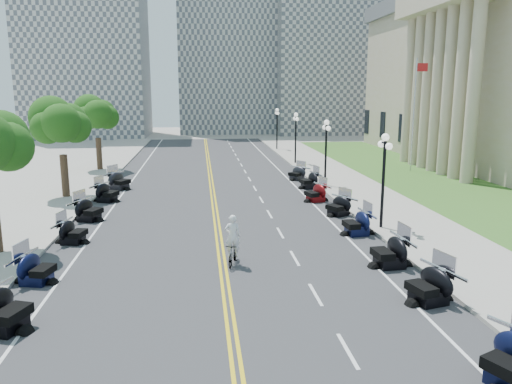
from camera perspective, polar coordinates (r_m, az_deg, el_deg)
name	(u,v)px	position (r m, az deg, el deg)	size (l,w,h in m)	color
ground	(222,261)	(21.86, -3.90, -7.88)	(160.00, 160.00, 0.00)	gray
road	(215,208)	(31.46, -4.74, -1.82)	(16.00, 90.00, 0.01)	#333335
centerline_yellow_a	(213,208)	(31.45, -4.96, -1.81)	(0.12, 90.00, 0.00)	yellow
centerline_yellow_b	(217,208)	(31.46, -4.52, -1.80)	(0.12, 90.00, 0.00)	yellow
edge_line_north	(314,205)	(32.27, 6.69, -1.50)	(0.12, 90.00, 0.00)	white
edge_line_south	(110,210)	(31.93, -16.30, -2.04)	(0.12, 90.00, 0.00)	white
lane_dash_4	(348,351)	(15.09, 10.42, -17.39)	(0.12, 2.00, 0.00)	white
lane_dash_5	(315,294)	(18.56, 6.81, -11.54)	(0.12, 2.00, 0.00)	white
lane_dash_6	(295,258)	(22.21, 4.44, -7.54)	(0.12, 2.00, 0.00)	white
lane_dash_7	(280,233)	(25.96, 2.78, -4.67)	(0.12, 2.00, 0.00)	white
lane_dash_8	(269,214)	(29.78, 1.55, -2.53)	(0.12, 2.00, 0.00)	white
lane_dash_9	(261,200)	(33.64, 0.61, -0.88)	(0.12, 2.00, 0.00)	white
lane_dash_10	(255,188)	(37.53, -0.14, 0.43)	(0.12, 2.00, 0.00)	white
lane_dash_11	(249,179)	(41.44, -0.75, 1.49)	(0.12, 2.00, 0.00)	white
lane_dash_12	(245,171)	(45.36, -1.26, 2.37)	(0.12, 2.00, 0.00)	white
lane_dash_13	(241,165)	(49.30, -1.68, 3.11)	(0.12, 2.00, 0.00)	white
lane_dash_14	(238,159)	(53.25, -2.04, 3.74)	(0.12, 2.00, 0.00)	white
lane_dash_15	(236,155)	(57.20, -2.36, 4.28)	(0.12, 2.00, 0.00)	white
lane_dash_16	(233,151)	(61.16, -2.63, 4.76)	(0.12, 2.00, 0.00)	white
lane_dash_17	(231,147)	(65.13, -2.87, 5.17)	(0.12, 2.00, 0.00)	white
lane_dash_18	(229,144)	(69.10, -3.08, 5.54)	(0.12, 2.00, 0.00)	white
lane_dash_19	(228,141)	(73.07, -3.27, 5.87)	(0.12, 2.00, 0.00)	white
sidewalk_north	(376,203)	(33.42, 13.56, -1.18)	(5.00, 90.00, 0.15)	#9E9991
sidewalk_south	(41,211)	(32.88, -23.37, -2.03)	(5.00, 90.00, 0.15)	#9E9991
lawn	(424,179)	(43.34, 18.70, 1.38)	(9.00, 60.00, 0.10)	#356023
distant_block_a	(87,52)	(84.55, -18.80, 14.88)	(18.00, 14.00, 26.00)	gray
distant_block_b	(226,44)	(89.06, -3.46, 16.55)	(16.00, 12.00, 30.00)	gray
distant_block_c	(332,68)	(88.67, 8.73, 13.87)	(20.00, 14.00, 22.00)	gray
street_lamp_2	(383,182)	(26.76, 14.33, 1.16)	(0.50, 1.20, 4.90)	black
street_lamp_3	(326,153)	(38.08, 7.98, 4.42)	(0.50, 1.20, 4.90)	black
street_lamp_4	(296,138)	(49.72, 4.55, 6.16)	(0.50, 1.20, 4.90)	black
street_lamp_5	(277,129)	(61.50, 2.41, 7.22)	(0.50, 1.20, 4.90)	black
flagpole	(414,116)	(46.63, 17.58, 8.26)	(1.10, 0.20, 10.00)	silver
tree_3	(61,129)	(35.87, -21.38, 6.76)	(4.80, 4.80, 9.20)	#235619
tree_4	(97,119)	(47.55, -17.73, 8.00)	(4.80, 4.80, 9.20)	#235619
motorcycle_n_4	(429,283)	(18.54, 19.19, -9.84)	(2.01, 2.01, 1.41)	black
motorcycle_n_5	(390,250)	(21.66, 15.07, -6.42)	(2.08, 2.08, 1.46)	black
motorcycle_n_6	(357,222)	(25.98, 11.48, -3.34)	(1.97, 1.97, 1.38)	black
motorcycle_n_7	(338,205)	(29.74, 9.39, -1.46)	(1.84, 1.84, 1.29)	black
motorcycle_n_8	(316,192)	(33.26, 6.83, 0.04)	(1.90, 1.90, 1.33)	#590A0C
motorcycle_n_9	(309,179)	(37.64, 6.11, 1.44)	(1.97, 1.97, 1.38)	black
motorcycle_n_10	(297,172)	(41.13, 4.70, 2.24)	(1.78, 1.78, 1.24)	black
motorcycle_s_4	(2,308)	(17.45, -27.01, -11.71)	(2.14, 2.14, 1.50)	black
motorcycle_s_5	(36,267)	(20.99, -23.88, -7.83)	(1.87, 1.87, 1.31)	black
motorcycle_s_6	(72,231)	(25.64, -20.25, -4.16)	(1.81, 1.81, 1.27)	black
motorcycle_s_7	(89,209)	(29.69, -18.59, -1.83)	(1.99, 1.99, 1.40)	black
motorcycle_s_8	(107,191)	(34.37, -16.69, 0.06)	(1.99, 1.99, 1.39)	black
motorcycle_s_9	(119,180)	(38.42, -15.37, 1.36)	(2.08, 2.08, 1.46)	black
bicycle	(233,254)	(21.23, -2.68, -7.07)	(0.46, 1.62, 0.97)	#A51414
cyclist_rider	(232,222)	(20.83, -2.71, -3.40)	(0.67, 0.44, 1.84)	white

